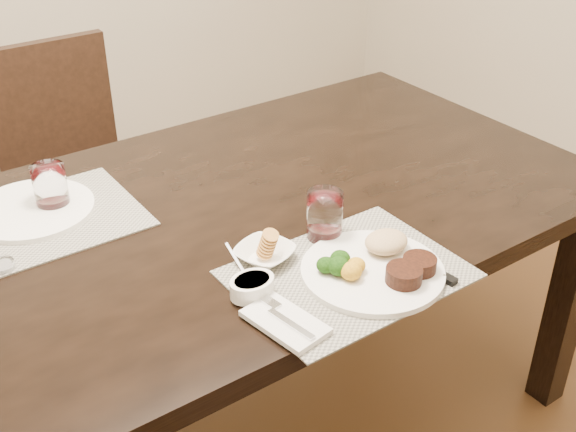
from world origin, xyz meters
TOP-DOWN VIEW (x-y plane):
  - dining_table at (0.00, 0.00)m, footprint 2.00×1.00m
  - chair_far at (0.00, 0.93)m, footprint 0.42×0.42m
  - placemat_near at (0.14, -0.37)m, footprint 0.46×0.34m
  - placemat_far at (-0.32, 0.20)m, footprint 0.46×0.34m
  - dinner_plate at (0.19, -0.41)m, footprint 0.30×0.30m
  - napkin_fork at (-0.06, -0.43)m, footprint 0.11×0.17m
  - steak_knife at (0.28, -0.45)m, footprint 0.04×0.24m
  - cracker_bowl at (0.03, -0.23)m, footprint 0.15×0.15m
  - sauce_ramekin at (-0.06, -0.32)m, footprint 0.09×0.14m
  - wine_glass_near at (0.18, -0.23)m, footprint 0.08×0.08m
  - far_plate at (-0.31, 0.25)m, footprint 0.29×0.29m
  - wine_glass_far at (-0.26, 0.24)m, footprint 0.08×0.08m
  - salt_cellar at (-0.44, 0.05)m, footprint 0.05×0.05m

SIDE VIEW (x-z plane):
  - chair_far at x=0.00m, z-range 0.05..0.95m
  - dining_table at x=0.00m, z-range 0.29..1.04m
  - placemat_near at x=0.14m, z-range 0.75..0.75m
  - placemat_far at x=-0.32m, z-range 0.75..0.75m
  - steak_knife at x=0.28m, z-range 0.75..0.77m
  - salt_cellar at x=-0.44m, z-range 0.75..0.77m
  - napkin_fork at x=-0.06m, z-range 0.75..0.77m
  - far_plate at x=-0.31m, z-range 0.75..0.77m
  - cracker_bowl at x=0.03m, z-range 0.74..0.80m
  - dinner_plate at x=0.19m, z-range 0.74..0.80m
  - sauce_ramekin at x=-0.06m, z-range 0.74..0.81m
  - wine_glass_far at x=-0.26m, z-range 0.75..0.86m
  - wine_glass_near at x=0.18m, z-range 0.75..0.86m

